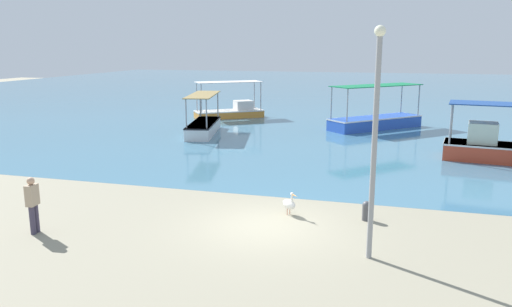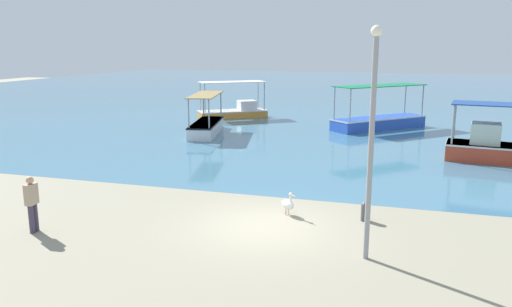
{
  "view_description": "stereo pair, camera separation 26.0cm",
  "coord_description": "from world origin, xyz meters",
  "px_view_note": "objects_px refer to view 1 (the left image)",
  "views": [
    {
      "loc": [
        3.61,
        -13.96,
        5.37
      ],
      "look_at": [
        -1.4,
        3.96,
        1.36
      ],
      "focal_mm": 35.0,
      "sensor_mm": 36.0,
      "label": 1
    },
    {
      "loc": [
        3.86,
        -13.88,
        5.37
      ],
      "look_at": [
        -1.4,
        3.96,
        1.36
      ],
      "focal_mm": 35.0,
      "sensor_mm": 36.0,
      "label": 2
    }
  ],
  "objects_px": {
    "fishing_boat_outer": "(375,120)",
    "fishing_boat_far_right": "(509,148)",
    "fishing_boat_near_right": "(231,110)",
    "mooring_bollard": "(366,210)",
    "fisherman_standing": "(33,203)",
    "lamp_post": "(375,133)",
    "fishing_boat_near_left": "(204,125)",
    "pelican": "(289,204)"
  },
  "relations": [
    {
      "from": "fishing_boat_outer",
      "to": "fishing_boat_far_right",
      "type": "bearing_deg",
      "value": -52.16
    },
    {
      "from": "fishing_boat_near_right",
      "to": "mooring_bollard",
      "type": "xyz_separation_m",
      "value": [
        11.42,
        -20.86,
        -0.23
      ]
    },
    {
      "from": "fishing_boat_outer",
      "to": "fisherman_standing",
      "type": "relative_size",
      "value": 3.61
    },
    {
      "from": "fishing_boat_near_right",
      "to": "mooring_bollard",
      "type": "bearing_deg",
      "value": -61.31
    },
    {
      "from": "fishing_boat_near_right",
      "to": "fishing_boat_outer",
      "type": "relative_size",
      "value": 0.86
    },
    {
      "from": "lamp_post",
      "to": "fishing_boat_outer",
      "type": "bearing_deg",
      "value": 92.06
    },
    {
      "from": "fishing_boat_near_right",
      "to": "fishing_boat_outer",
      "type": "height_order",
      "value": "fishing_boat_outer"
    },
    {
      "from": "fishing_boat_near_left",
      "to": "lamp_post",
      "type": "height_order",
      "value": "lamp_post"
    },
    {
      "from": "fishing_boat_near_right",
      "to": "fishing_boat_far_right",
      "type": "xyz_separation_m",
      "value": [
        17.4,
        -10.74,
        0.11
      ]
    },
    {
      "from": "fishing_boat_near_left",
      "to": "fisherman_standing",
      "type": "xyz_separation_m",
      "value": [
        1.46,
        -17.14,
        0.37
      ]
    },
    {
      "from": "lamp_post",
      "to": "mooring_bollard",
      "type": "relative_size",
      "value": 9.33
    },
    {
      "from": "fishing_boat_near_right",
      "to": "fisherman_standing",
      "type": "distance_m",
      "value": 24.69
    },
    {
      "from": "fishing_boat_near_left",
      "to": "lamp_post",
      "type": "bearing_deg",
      "value": -55.98
    },
    {
      "from": "fishing_boat_near_left",
      "to": "pelican",
      "type": "xyz_separation_m",
      "value": [
        8.31,
        -13.56,
        -0.16
      ]
    },
    {
      "from": "fishing_boat_outer",
      "to": "fishing_boat_near_left",
      "type": "xyz_separation_m",
      "value": [
        -10.23,
        -5.09,
        -0.03
      ]
    },
    {
      "from": "mooring_bollard",
      "to": "fishing_boat_near_right",
      "type": "bearing_deg",
      "value": 118.69
    },
    {
      "from": "mooring_bollard",
      "to": "fishing_boat_outer",
      "type": "bearing_deg",
      "value": 91.63
    },
    {
      "from": "fishing_boat_near_right",
      "to": "fishing_boat_outer",
      "type": "xyz_separation_m",
      "value": [
        10.89,
        -2.36,
        -0.0
      ]
    },
    {
      "from": "fisherman_standing",
      "to": "fishing_boat_near_left",
      "type": "bearing_deg",
      "value": 94.86
    },
    {
      "from": "lamp_post",
      "to": "fishing_boat_far_right",
      "type": "bearing_deg",
      "value": 66.18
    },
    {
      "from": "fishing_boat_outer",
      "to": "mooring_bollard",
      "type": "xyz_separation_m",
      "value": [
        0.53,
        -18.5,
        -0.23
      ]
    },
    {
      "from": "fishing_boat_far_right",
      "to": "fisherman_standing",
      "type": "distance_m",
      "value": 20.62
    },
    {
      "from": "fishing_boat_near_right",
      "to": "fishing_boat_far_right",
      "type": "relative_size",
      "value": 0.82
    },
    {
      "from": "fishing_boat_near_right",
      "to": "pelican",
      "type": "xyz_separation_m",
      "value": [
        8.97,
        -21.01,
        -0.19
      ]
    },
    {
      "from": "lamp_post",
      "to": "mooring_bollard",
      "type": "xyz_separation_m",
      "value": [
        -0.24,
        2.88,
        -2.96
      ]
    },
    {
      "from": "pelican",
      "to": "mooring_bollard",
      "type": "distance_m",
      "value": 2.45
    },
    {
      "from": "lamp_post",
      "to": "fishing_boat_near_right",
      "type": "bearing_deg",
      "value": 116.15
    },
    {
      "from": "lamp_post",
      "to": "fisherman_standing",
      "type": "bearing_deg",
      "value": -174.88
    },
    {
      "from": "fishing_boat_near_right",
      "to": "fishing_boat_far_right",
      "type": "height_order",
      "value": "fishing_boat_near_right"
    },
    {
      "from": "pelican",
      "to": "lamp_post",
      "type": "xyz_separation_m",
      "value": [
        2.69,
        -2.73,
        2.92
      ]
    },
    {
      "from": "fisherman_standing",
      "to": "mooring_bollard",
      "type": "bearing_deg",
      "value": 21.91
    },
    {
      "from": "fishing_boat_far_right",
      "to": "fisherman_standing",
      "type": "height_order",
      "value": "fishing_boat_far_right"
    },
    {
      "from": "fishing_boat_near_right",
      "to": "fishing_boat_far_right",
      "type": "bearing_deg",
      "value": -31.69
    },
    {
      "from": "fishing_boat_far_right",
      "to": "pelican",
      "type": "xyz_separation_m",
      "value": [
        -8.43,
        -10.27,
        -0.3
      ]
    },
    {
      "from": "mooring_bollard",
      "to": "fisherman_standing",
      "type": "xyz_separation_m",
      "value": [
        -9.29,
        -3.74,
        0.57
      ]
    },
    {
      "from": "fishing_boat_near_left",
      "to": "fishing_boat_near_right",
      "type": "bearing_deg",
      "value": 95.09
    },
    {
      "from": "fishing_boat_near_left",
      "to": "fisherman_standing",
      "type": "height_order",
      "value": "fishing_boat_near_left"
    },
    {
      "from": "fishing_boat_near_right",
      "to": "pelican",
      "type": "bearing_deg",
      "value": -66.88
    },
    {
      "from": "fishing_boat_outer",
      "to": "lamp_post",
      "type": "distance_m",
      "value": 21.57
    },
    {
      "from": "fishing_boat_far_right",
      "to": "fishing_boat_near_left",
      "type": "relative_size",
      "value": 1.15
    },
    {
      "from": "fishing_boat_far_right",
      "to": "fishing_boat_outer",
      "type": "distance_m",
      "value": 10.61
    },
    {
      "from": "fishing_boat_outer",
      "to": "fisherman_standing",
      "type": "height_order",
      "value": "fishing_boat_outer"
    }
  ]
}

